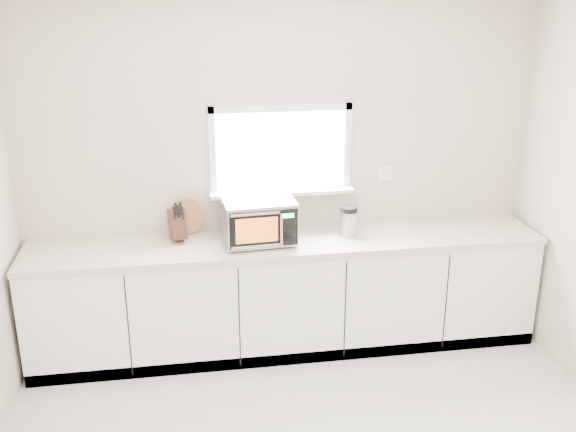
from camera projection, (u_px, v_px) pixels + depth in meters
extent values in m
cube|color=beige|center=(280.00, 174.00, 5.27)|extent=(4.00, 0.02, 2.70)
cube|color=white|center=(281.00, 150.00, 5.18)|extent=(1.00, 0.02, 0.60)
cube|color=white|center=(282.00, 192.00, 5.23)|extent=(1.12, 0.16, 0.03)
cube|color=white|center=(281.00, 108.00, 5.06)|extent=(1.10, 0.04, 0.05)
cube|color=white|center=(281.00, 191.00, 5.28)|extent=(1.10, 0.04, 0.05)
cube|color=white|center=(212.00, 153.00, 5.09)|extent=(0.05, 0.04, 0.70)
cube|color=white|center=(347.00, 148.00, 5.25)|extent=(0.05, 0.04, 0.70)
cube|color=white|center=(385.00, 173.00, 5.39)|extent=(0.12, 0.01, 0.12)
cube|color=white|center=(287.00, 296.00, 5.29)|extent=(3.92, 0.60, 0.88)
cube|color=beige|center=(287.00, 242.00, 5.13)|extent=(3.92, 0.64, 0.04)
cylinder|color=black|center=(233.00, 251.00, 4.89)|extent=(0.03, 0.03, 0.02)
cylinder|color=black|center=(227.00, 236.00, 5.18)|extent=(0.03, 0.03, 0.02)
cylinder|color=black|center=(292.00, 246.00, 4.99)|extent=(0.03, 0.03, 0.02)
cylinder|color=black|center=(282.00, 231.00, 5.27)|extent=(0.03, 0.03, 0.02)
cube|color=#AAADB2|center=(259.00, 220.00, 5.03)|extent=(0.55, 0.43, 0.31)
cube|color=black|center=(264.00, 229.00, 4.84)|extent=(0.50, 0.05, 0.28)
cube|color=orange|center=(257.00, 230.00, 4.83)|extent=(0.31, 0.03, 0.19)
cylinder|color=silver|center=(282.00, 229.00, 4.85)|extent=(0.02, 0.02, 0.24)
cube|color=black|center=(288.00, 228.00, 4.88)|extent=(0.13, 0.01, 0.27)
cube|color=#19FF33|center=(288.00, 216.00, 4.84)|extent=(0.09, 0.01, 0.03)
cube|color=silver|center=(258.00, 200.00, 4.98)|extent=(0.55, 0.43, 0.01)
cube|color=#442318|center=(177.00, 224.00, 5.07)|extent=(0.15, 0.24, 0.26)
cube|color=black|center=(174.00, 213.00, 4.97)|extent=(0.02, 0.05, 0.10)
cube|color=black|center=(178.00, 211.00, 4.98)|extent=(0.02, 0.05, 0.10)
cube|color=black|center=(182.00, 213.00, 5.00)|extent=(0.02, 0.05, 0.10)
cube|color=black|center=(176.00, 209.00, 4.97)|extent=(0.02, 0.05, 0.10)
cube|color=black|center=(181.00, 208.00, 4.98)|extent=(0.02, 0.05, 0.10)
cylinder|color=#A46B3F|center=(186.00, 217.00, 5.19)|extent=(0.28, 0.07, 0.28)
cylinder|color=#AAADB2|center=(348.00, 223.00, 5.18)|extent=(0.16, 0.16, 0.19)
cylinder|color=black|center=(349.00, 209.00, 5.14)|extent=(0.16, 0.16, 0.05)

